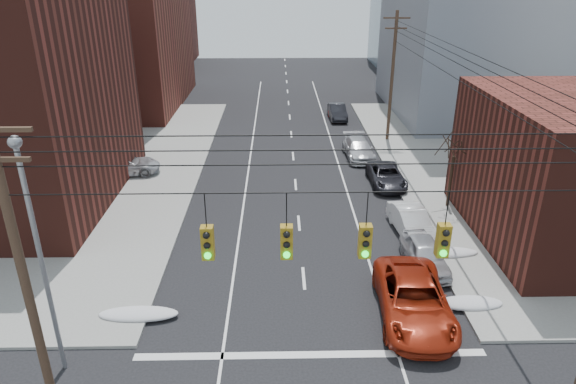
{
  "coord_description": "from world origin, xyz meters",
  "views": [
    {
      "loc": [
        -1.21,
        -9.56,
        14.12
      ],
      "look_at": [
        -0.7,
        15.84,
        3.0
      ],
      "focal_mm": 32.0,
      "sensor_mm": 36.0,
      "label": 1
    }
  ],
  "objects_px": {
    "red_pickup": "(414,300)",
    "parked_car_a": "(425,254)",
    "lot_car_a": "(109,167)",
    "lot_car_d": "(61,162)",
    "parked_car_d": "(358,149)",
    "parked_car_f": "(337,112)",
    "lot_car_b": "(126,165)",
    "parked_car_c": "(386,176)",
    "parked_car_b": "(411,222)",
    "parked_car_e": "(337,114)"
  },
  "relations": [
    {
      "from": "lot_car_b",
      "to": "lot_car_d",
      "type": "bearing_deg",
      "value": 74.21
    },
    {
      "from": "parked_car_c",
      "to": "lot_car_b",
      "type": "xyz_separation_m",
      "value": [
        -18.83,
        2.07,
        0.14
      ]
    },
    {
      "from": "parked_car_a",
      "to": "lot_car_b",
      "type": "relative_size",
      "value": 0.9
    },
    {
      "from": "parked_car_d",
      "to": "parked_car_e",
      "type": "relative_size",
      "value": 1.42
    },
    {
      "from": "parked_car_e",
      "to": "red_pickup",
      "type": "bearing_deg",
      "value": -96.54
    },
    {
      "from": "red_pickup",
      "to": "parked_car_a",
      "type": "xyz_separation_m",
      "value": [
        1.59,
        4.09,
        -0.15
      ]
    },
    {
      "from": "parked_car_a",
      "to": "parked_car_d",
      "type": "xyz_separation_m",
      "value": [
        -0.96,
        16.67,
        -0.0
      ]
    },
    {
      "from": "red_pickup",
      "to": "parked_car_d",
      "type": "xyz_separation_m",
      "value": [
        0.63,
        20.76,
        -0.15
      ]
    },
    {
      "from": "parked_car_b",
      "to": "parked_car_f",
      "type": "height_order",
      "value": "parked_car_b"
    },
    {
      "from": "red_pickup",
      "to": "parked_car_c",
      "type": "bearing_deg",
      "value": 86.83
    },
    {
      "from": "red_pickup",
      "to": "parked_car_e",
      "type": "height_order",
      "value": "red_pickup"
    },
    {
      "from": "parked_car_d",
      "to": "parked_car_e",
      "type": "bearing_deg",
      "value": 90.15
    },
    {
      "from": "parked_car_d",
      "to": "lot_car_a",
      "type": "relative_size",
      "value": 1.24
    },
    {
      "from": "parked_car_e",
      "to": "lot_car_b",
      "type": "relative_size",
      "value": 0.74
    },
    {
      "from": "parked_car_b",
      "to": "parked_car_c",
      "type": "bearing_deg",
      "value": 84.23
    },
    {
      "from": "red_pickup",
      "to": "parked_car_f",
      "type": "height_order",
      "value": "red_pickup"
    },
    {
      "from": "parked_car_b",
      "to": "lot_car_b",
      "type": "height_order",
      "value": "parked_car_b"
    },
    {
      "from": "parked_car_b",
      "to": "lot_car_b",
      "type": "bearing_deg",
      "value": 147.66
    },
    {
      "from": "lot_car_a",
      "to": "lot_car_d",
      "type": "xyz_separation_m",
      "value": [
        -3.81,
        0.84,
        0.07
      ]
    },
    {
      "from": "parked_car_e",
      "to": "lot_car_d",
      "type": "xyz_separation_m",
      "value": [
        -22.15,
        -14.48,
        0.28
      ]
    },
    {
      "from": "parked_car_d",
      "to": "red_pickup",
      "type": "bearing_deg",
      "value": -93.95
    },
    {
      "from": "parked_car_c",
      "to": "parked_car_d",
      "type": "distance_m",
      "value": 5.85
    },
    {
      "from": "lot_car_d",
      "to": "parked_car_e",
      "type": "bearing_deg",
      "value": -79.49
    },
    {
      "from": "parked_car_a",
      "to": "lot_car_d",
      "type": "distance_m",
      "value": 27.16
    },
    {
      "from": "parked_car_a",
      "to": "lot_car_d",
      "type": "bearing_deg",
      "value": 147.98
    },
    {
      "from": "parked_car_f",
      "to": "parked_car_c",
      "type": "bearing_deg",
      "value": -86.45
    },
    {
      "from": "parked_car_b",
      "to": "parked_car_d",
      "type": "xyz_separation_m",
      "value": [
        -1.13,
        13.09,
        -0.01
      ]
    },
    {
      "from": "red_pickup",
      "to": "parked_car_c",
      "type": "relative_size",
      "value": 1.3
    },
    {
      "from": "parked_car_b",
      "to": "parked_car_f",
      "type": "bearing_deg",
      "value": 87.95
    },
    {
      "from": "parked_car_a",
      "to": "parked_car_e",
      "type": "bearing_deg",
      "value": 90.66
    },
    {
      "from": "lot_car_a",
      "to": "lot_car_b",
      "type": "height_order",
      "value": "lot_car_a"
    },
    {
      "from": "parked_car_d",
      "to": "parked_car_e",
      "type": "height_order",
      "value": "parked_car_d"
    },
    {
      "from": "parked_car_f",
      "to": "lot_car_b",
      "type": "distance_m",
      "value": 22.99
    },
    {
      "from": "red_pickup",
      "to": "lot_car_b",
      "type": "distance_m",
      "value": 24.15
    },
    {
      "from": "parked_car_a",
      "to": "lot_car_a",
      "type": "distance_m",
      "value": 23.46
    },
    {
      "from": "lot_car_a",
      "to": "parked_car_b",
      "type": "bearing_deg",
      "value": -123.34
    },
    {
      "from": "parked_car_b",
      "to": "lot_car_a",
      "type": "height_order",
      "value": "lot_car_a"
    },
    {
      "from": "parked_car_e",
      "to": "lot_car_a",
      "type": "xyz_separation_m",
      "value": [
        -18.34,
        -15.33,
        0.21
      ]
    },
    {
      "from": "parked_car_f",
      "to": "lot_car_b",
      "type": "xyz_separation_m",
      "value": [
        -17.23,
        -15.22,
        0.08
      ]
    },
    {
      "from": "parked_car_f",
      "to": "lot_car_a",
      "type": "height_order",
      "value": "lot_car_a"
    },
    {
      "from": "parked_car_a",
      "to": "parked_car_e",
      "type": "height_order",
      "value": "parked_car_a"
    },
    {
      "from": "parked_car_b",
      "to": "red_pickup",
      "type": "bearing_deg",
      "value": -108.73
    },
    {
      "from": "parked_car_a",
      "to": "parked_car_e",
      "type": "relative_size",
      "value": 1.21
    },
    {
      "from": "lot_car_a",
      "to": "parked_car_a",
      "type": "bearing_deg",
      "value": -131.51
    },
    {
      "from": "parked_car_e",
      "to": "lot_car_a",
      "type": "bearing_deg",
      "value": -146.36
    },
    {
      "from": "lot_car_b",
      "to": "lot_car_d",
      "type": "xyz_separation_m",
      "value": [
        -4.92,
        0.49,
        0.07
      ]
    },
    {
      "from": "parked_car_c",
      "to": "lot_car_a",
      "type": "bearing_deg",
      "value": 174.68
    },
    {
      "from": "lot_car_a",
      "to": "parked_car_d",
      "type": "bearing_deg",
      "value": -86.81
    },
    {
      "from": "parked_car_d",
      "to": "parked_car_f",
      "type": "bearing_deg",
      "value": 90.1
    },
    {
      "from": "parked_car_b",
      "to": "parked_car_e",
      "type": "relative_size",
      "value": 1.26
    }
  ]
}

